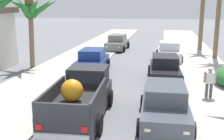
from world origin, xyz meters
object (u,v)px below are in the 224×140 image
object	(u,v)px
car_left_near	(169,52)
car_right_mid	(165,69)
car_left_mid	(165,105)
car_right_near	(92,61)
palm_tree_left_back	(32,10)
pedestrian	(210,81)
car_left_far	(117,43)
pickup_truck	(81,98)

from	to	relation	value
car_left_near	car_right_mid	xyz separation A→B (m)	(-0.35, -6.36, 0.00)
car_left_near	car_right_mid	size ratio (longest dim) A/B	1.00
car_left_mid	car_right_near	bearing A→B (deg)	122.74
car_left_mid	palm_tree_left_back	xyz separation A→B (m)	(-9.44, 8.16, 3.45)
car_left_near	car_left_mid	world-z (taller)	same
car_left_mid	palm_tree_left_back	world-z (taller)	palm_tree_left_back
palm_tree_left_back	pedestrian	world-z (taller)	palm_tree_left_back
car_left_mid	palm_tree_left_back	bearing A→B (deg)	139.18
car_left_near	palm_tree_left_back	xyz separation A→B (m)	(-9.79, -4.43, 3.45)
car_right_near	car_right_mid	distance (m)	5.17
car_left_far	pedestrian	bearing A→B (deg)	-63.73
car_right_near	palm_tree_left_back	size ratio (longest dim) A/B	0.85
car_left_mid	car_left_far	distance (m)	17.71
car_left_near	palm_tree_left_back	distance (m)	11.28
car_right_near	pedestrian	xyz separation A→B (m)	(7.10, -4.61, 0.20)
car_left_mid	car_right_mid	bearing A→B (deg)	90.10
palm_tree_left_back	pickup_truck	bearing A→B (deg)	-53.61
car_right_mid	car_left_far	xyz separation A→B (m)	(-4.74, 10.82, 0.00)
car_left_far	car_left_near	bearing A→B (deg)	-41.27
pickup_truck	car_right_near	world-z (taller)	pickup_truck
car_left_near	pedestrian	xyz separation A→B (m)	(1.80, -9.48, 0.20)
car_right_mid	palm_tree_left_back	xyz separation A→B (m)	(-9.43, 1.92, 3.45)
car_left_far	palm_tree_left_back	size ratio (longest dim) A/B	0.85
car_right_near	pickup_truck	bearing A→B (deg)	-78.66
car_left_near	pedestrian	bearing A→B (deg)	-79.28
car_right_near	car_right_mid	size ratio (longest dim) A/B	1.00
palm_tree_left_back	pedestrian	xyz separation A→B (m)	(11.58, -5.05, -3.25)
car_left_near	car_left_mid	distance (m)	12.60
car_left_mid	car_left_far	bearing A→B (deg)	105.55
car_left_near	car_right_near	distance (m)	7.20
pickup_truck	car_right_mid	size ratio (longest dim) A/B	1.23
car_right_near	car_left_mid	bearing A→B (deg)	-57.26
pedestrian	car_left_near	bearing A→B (deg)	100.72
pickup_truck	car_right_mid	xyz separation A→B (m)	(3.40, 6.27, -0.09)
car_right_mid	car_left_far	bearing A→B (deg)	113.64
car_right_mid	car_left_far	world-z (taller)	same
pickup_truck	car_right_near	size ratio (longest dim) A/B	1.23
pickup_truck	palm_tree_left_back	bearing A→B (deg)	126.39
pickup_truck	car_left_mid	bearing A→B (deg)	0.52
car_right_near	pedestrian	distance (m)	8.47
car_left_near	car_right_mid	distance (m)	6.36
car_right_mid	car_left_near	bearing A→B (deg)	86.82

